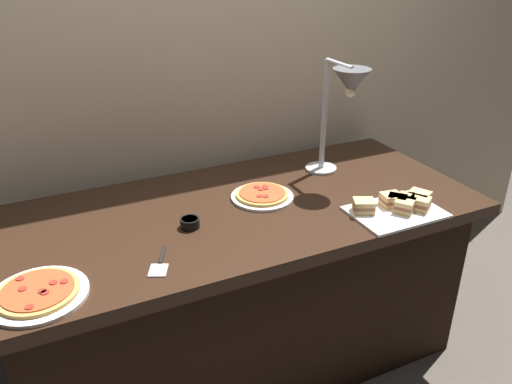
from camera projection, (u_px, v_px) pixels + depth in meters
ground_plane at (241, 355)px, 2.34m from camera, size 8.00×8.00×0.00m
back_wall at (190, 68)px, 2.22m from camera, size 4.40×0.04×2.40m
buffet_table at (240, 286)px, 2.17m from camera, size 1.90×0.84×0.76m
heat_lamp at (345, 93)px, 2.06m from camera, size 0.15×0.32×0.50m
pizza_plate_front at (262, 195)px, 2.08m from camera, size 0.25×0.25×0.03m
pizza_plate_center at (38, 293)px, 1.50m from camera, size 0.29×0.29×0.03m
sandwich_platter at (399, 206)px, 1.97m from camera, size 0.34×0.24×0.06m
sauce_cup_near at (190, 223)px, 1.86m from camera, size 0.07×0.07×0.04m
serving_spatula at (160, 263)px, 1.66m from camera, size 0.10×0.17×0.01m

